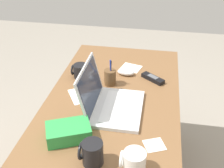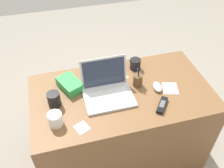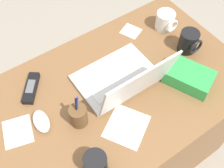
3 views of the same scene
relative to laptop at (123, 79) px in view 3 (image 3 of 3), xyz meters
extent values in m
plane|color=gray|center=(0.11, 0.00, -0.79)|extent=(6.00, 6.00, 0.00)
cube|color=brown|center=(0.11, 0.00, -0.42)|extent=(1.29, 0.71, 0.74)
cube|color=silver|center=(0.00, -0.05, -0.04)|extent=(0.34, 0.23, 0.02)
cube|color=silver|center=(0.00, -0.03, -0.03)|extent=(0.28, 0.12, 0.00)
cube|color=silver|center=(0.00, -0.12, -0.03)|extent=(0.09, 0.05, 0.00)
cube|color=silver|center=(0.00, 0.10, 0.08)|extent=(0.33, 0.06, 0.22)
cube|color=#283347|center=(0.00, 0.09, 0.08)|extent=(0.30, 0.05, 0.19)
ellipsoid|color=white|center=(0.36, -0.03, -0.03)|extent=(0.07, 0.11, 0.04)
cylinder|color=white|center=(-0.37, -0.17, 0.00)|extent=(0.09, 0.09, 0.09)
torus|color=white|center=(-0.37, -0.12, 0.00)|extent=(0.07, 0.01, 0.07)
cylinder|color=black|center=(0.28, 0.23, 0.00)|extent=(0.08, 0.08, 0.09)
cylinder|color=black|center=(-0.37, 0.00, 0.00)|extent=(0.09, 0.09, 0.10)
torus|color=black|center=(-0.37, 0.05, 0.01)|extent=(0.07, 0.01, 0.07)
cube|color=black|center=(0.33, -0.20, -0.04)|extent=(0.13, 0.14, 0.02)
cube|color=#595B60|center=(0.33, -0.20, -0.02)|extent=(0.07, 0.07, 0.00)
cylinder|color=brown|center=(0.24, 0.04, 0.00)|extent=(0.07, 0.07, 0.09)
cylinder|color=#1933B2|center=(0.24, 0.04, 0.04)|extent=(0.03, 0.01, 0.14)
cylinder|color=black|center=(0.24, 0.04, 0.04)|extent=(0.02, 0.02, 0.14)
cube|color=green|center=(-0.24, 0.14, -0.01)|extent=(0.19, 0.23, 0.07)
cube|color=white|center=(0.45, -0.05, -0.05)|extent=(0.13, 0.15, 0.00)
cube|color=white|center=(-0.22, -0.24, -0.05)|extent=(0.11, 0.11, 0.00)
cube|color=white|center=(0.10, 0.16, -0.05)|extent=(0.21, 0.21, 0.00)
camera|label=1|loc=(-1.14, -0.22, 0.83)|focal=45.26mm
camera|label=2|loc=(-0.29, -1.21, 1.19)|focal=39.94mm
camera|label=3|loc=(0.42, 0.53, 0.94)|focal=45.00mm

